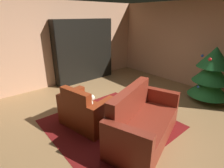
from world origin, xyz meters
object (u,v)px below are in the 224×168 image
couch_red (142,123)px  decorated_tree (211,74)px  bottle_on_table (121,108)px  armchair_red (85,112)px  coffee_table (114,112)px  book_stack_on_table (113,109)px  bookshelf_unit (88,52)px

couch_red → decorated_tree: bearing=87.4°
bottle_on_table → couch_red: bearing=23.8°
armchair_red → decorated_tree: (1.14, 3.09, 0.44)m
coffee_table → book_stack_on_table: size_ratio=2.81×
bookshelf_unit → armchair_red: 2.97m
bottle_on_table → armchair_red: bearing=-147.8°
coffee_table → decorated_tree: (0.68, 2.70, 0.39)m
couch_red → coffee_table: (-0.57, -0.18, 0.04)m
couch_red → coffee_table: bearing=-162.8°
bookshelf_unit → decorated_tree: size_ratio=1.44×
armchair_red → couch_red: bearing=29.1°
book_stack_on_table → bottle_on_table: (0.16, 0.05, 0.07)m
book_stack_on_table → decorated_tree: decorated_tree is taller
coffee_table → book_stack_on_table: 0.11m
bookshelf_unit → coffee_table: (2.83, -1.25, -0.63)m
armchair_red → bottle_on_table: (0.63, 0.40, 0.21)m
bookshelf_unit → couch_red: (3.40, -1.07, -0.67)m
bookshelf_unit → couch_red: size_ratio=1.11×
book_stack_on_table → bottle_on_table: bottle_on_table is taller
book_stack_on_table → decorated_tree: 2.84m
couch_red → armchair_red: bearing=-150.9°
armchair_red → book_stack_on_table: armchair_red is taller
coffee_table → bottle_on_table: size_ratio=2.06×
couch_red → decorated_tree: (0.11, 2.52, 0.43)m
bookshelf_unit → book_stack_on_table: 3.17m
bookshelf_unit → bottle_on_table: (3.00, -1.25, -0.47)m
armchair_red → book_stack_on_table: 0.61m
bookshelf_unit → coffee_table: size_ratio=3.28×
armchair_red → decorated_tree: bearing=69.8°
couch_red → book_stack_on_table: size_ratio=8.32×
bookshelf_unit → book_stack_on_table: bearing=-24.5°
book_stack_on_table → decorated_tree: bearing=76.4°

